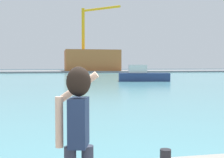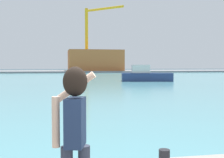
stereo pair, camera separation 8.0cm
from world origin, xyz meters
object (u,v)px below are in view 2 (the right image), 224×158
warehouse_right (95,60)px  port_crane (91,32)px  boat_moored (146,75)px  person_photographer (75,125)px

warehouse_right → port_crane: port_crane is taller
boat_moored → port_crane: size_ratio=0.39×
boat_moored → warehouse_right: warehouse_right is taller
person_photographer → port_crane: port_crane is taller
person_photographer → boat_moored: size_ratio=0.23×
warehouse_right → port_crane: 9.26m
person_photographer → warehouse_right: 91.34m
warehouse_right → port_crane: (-1.54, -2.03, 8.90)m
boat_moored → warehouse_right: bearing=101.1°
person_photographer → boat_moored: (12.68, 37.79, -0.87)m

